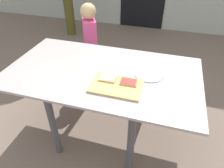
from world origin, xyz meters
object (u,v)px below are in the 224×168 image
Objects in this scene: child_left at (90,41)px; cutting_board at (117,86)px; dining_table at (102,82)px; pizza_slice_far_right at (129,82)px; plate_white_right at (149,74)px; pizza_slice_far_left at (108,78)px.

cutting_board is at bearing -58.26° from child_left.
dining_table is 4.19× the size of cutting_board.
pizza_slice_far_right is at bearing 34.33° from cutting_board.
cutting_board reaches higher than plate_white_right.
plate_white_right is 0.23× the size of child_left.
cutting_board is 0.09m from pizza_slice_far_right.
pizza_slice_far_right reaches higher than plate_white_right.
pizza_slice_far_left reaches higher than dining_table.
dining_table is 11.92× the size of pizza_slice_far_right.
dining_table is at bearing 155.16° from pizza_slice_far_right.
dining_table is 0.90m from child_left.
child_left reaches higher than pizza_slice_far_right.
child_left is at bearing 137.71° from plate_white_right.
plate_white_right is at bearing 10.07° from dining_table.
cutting_board is at bearing -44.52° from dining_table.
pizza_slice_far_left is 0.12× the size of child_left.
plate_white_right is (0.29, 0.18, -0.02)m from pizza_slice_far_left.
pizza_slice_far_left is 0.16m from pizza_slice_far_right.
pizza_slice_far_right reaches higher than cutting_board.
dining_table is 12.12× the size of pizza_slice_far_left.
pizza_slice_far_right is 0.22m from plate_white_right.
pizza_slice_far_left is 0.34m from plate_white_right.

